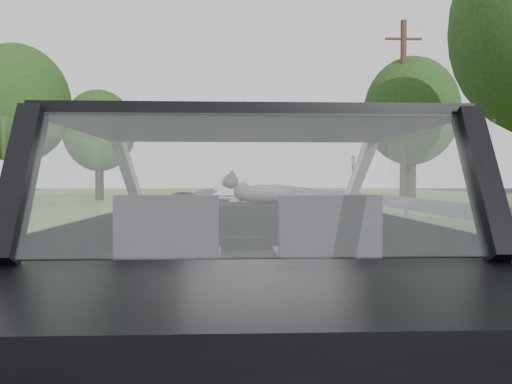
{
  "coord_description": "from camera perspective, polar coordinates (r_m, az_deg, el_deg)",
  "views": [
    {
      "loc": [
        -0.07,
        -2.84,
        1.16
      ],
      "look_at": [
        0.08,
        0.55,
        1.08
      ],
      "focal_mm": 35.0,
      "sensor_mm": 36.0,
      "label": 1
    }
  ],
  "objects": [
    {
      "name": "passenger_seat",
      "position": [
        2.61,
        7.95,
        -4.87
      ],
      "size": [
        0.5,
        0.72,
        0.42
      ],
      "primitive_type": "cube",
      "color": "black",
      "rests_on": "subject_car"
    },
    {
      "name": "utility_pole",
      "position": [
        25.37,
        16.46,
        8.68
      ],
      "size": [
        0.37,
        0.37,
        8.86
      ],
      "primitive_type": "cylinder",
      "rotation": [
        0.0,
        0.0,
        -0.36
      ],
      "color": "brown",
      "rests_on": "ground"
    },
    {
      "name": "ground",
      "position": [
        3.07,
        -1.04,
        -20.88
      ],
      "size": [
        140.0,
        140.0,
        0.0
      ],
      "primitive_type": "plane",
      "color": "#33333A",
      "rests_on": "ground"
    },
    {
      "name": "cat",
      "position": [
        3.43,
        0.9,
        -0.1
      ],
      "size": [
        0.54,
        0.27,
        0.23
      ],
      "primitive_type": "ellipsoid",
      "rotation": [
        0.0,
        0.0,
        -0.23
      ],
      "color": "slate",
      "rests_on": "dashboard"
    },
    {
      "name": "other_car",
      "position": [
        28.25,
        -2.79,
        0.36
      ],
      "size": [
        2.08,
        4.32,
        1.37
      ],
      "primitive_type": "imported",
      "rotation": [
        0.0,
        0.0,
        -0.11
      ],
      "color": "silver",
      "rests_on": "ground"
    },
    {
      "name": "subject_car",
      "position": [
        2.88,
        -1.05,
        -7.4
      ],
      "size": [
        1.8,
        4.0,
        1.45
      ],
      "primitive_type": "cube",
      "color": "black",
      "rests_on": "ground"
    },
    {
      "name": "guardrail",
      "position": [
        13.58,
        16.32,
        -1.18
      ],
      "size": [
        0.05,
        90.0,
        0.32
      ],
      "primitive_type": "cube",
      "color": "gray",
      "rests_on": "ground"
    },
    {
      "name": "tree_3",
      "position": [
        38.89,
        17.32,
        6.33
      ],
      "size": [
        6.2,
        6.2,
        9.2
      ],
      "primitive_type": null,
      "rotation": [
        0.0,
        0.0,
        0.02
      ],
      "color": "#17330F",
      "rests_on": "ground"
    },
    {
      "name": "dashboard",
      "position": [
        3.48,
        -1.3,
        -3.81
      ],
      "size": [
        1.58,
        0.45,
        0.3
      ],
      "primitive_type": "cube",
      "color": "black",
      "rests_on": "subject_car"
    },
    {
      "name": "driver_seat",
      "position": [
        2.59,
        -9.8,
        -4.93
      ],
      "size": [
        0.5,
        0.72,
        0.42
      ],
      "primitive_type": "cube",
      "color": "black",
      "rests_on": "subject_car"
    },
    {
      "name": "tree_5",
      "position": [
        26.23,
        -25.61,
        6.7
      ],
      "size": [
        6.46,
        6.46,
        7.36
      ],
      "primitive_type": null,
      "rotation": [
        0.0,
        0.0,
        0.44
      ],
      "color": "#17330F",
      "rests_on": "ground"
    },
    {
      "name": "steering_wheel",
      "position": [
        3.2,
        -8.38,
        -3.02
      ],
      "size": [
        0.36,
        0.36,
        0.04
      ],
      "primitive_type": "torus",
      "color": "black",
      "rests_on": "dashboard"
    },
    {
      "name": "tree_2",
      "position": [
        26.61,
        17.32,
        6.52
      ],
      "size": [
        5.67,
        5.67,
        7.2
      ],
      "primitive_type": null,
      "rotation": [
        0.0,
        0.0,
        0.22
      ],
      "color": "#17330F",
      "rests_on": "ground"
    },
    {
      "name": "highway_sign",
      "position": [
        31.22,
        11.01,
        1.62
      ],
      "size": [
        0.21,
        1.07,
        2.67
      ],
      "primitive_type": "cube",
      "rotation": [
        0.0,
        0.0,
        -0.09
      ],
      "color": "#144822",
      "rests_on": "ground"
    },
    {
      "name": "tree_6",
      "position": [
        30.67,
        -17.48,
        4.95
      ],
      "size": [
        5.49,
        5.49,
        6.27
      ],
      "primitive_type": null,
      "rotation": [
        0.0,
        0.0,
        -0.43
      ],
      "color": "#17330F",
      "rests_on": "ground"
    }
  ]
}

